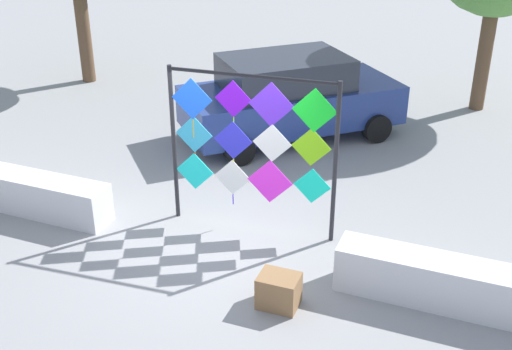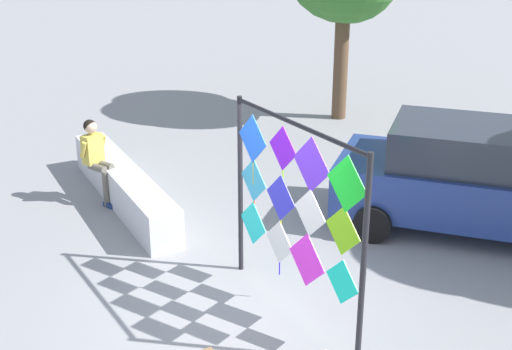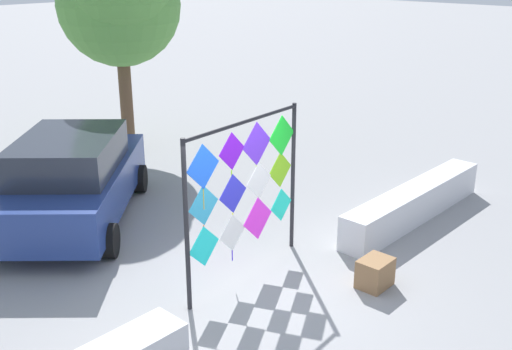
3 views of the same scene
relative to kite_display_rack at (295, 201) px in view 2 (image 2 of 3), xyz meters
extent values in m
plane|color=gray|center=(-0.27, -0.65, -1.57)|extent=(120.00, 120.00, 0.00)
cube|color=silver|center=(-4.40, -0.88, -1.24)|extent=(4.35, 0.56, 0.66)
cylinder|color=#232328|center=(-1.30, -0.11, -0.26)|extent=(0.07, 0.07, 2.61)
cylinder|color=#232328|center=(1.30, 0.11, -0.26)|extent=(0.07, 0.07, 2.61)
cylinder|color=#232328|center=(0.00, 0.00, 0.99)|extent=(2.60, 0.27, 0.06)
cube|color=#1BE3DE|center=(-0.96, -0.08, -0.69)|extent=(0.64, 0.07, 0.64)
cube|color=white|center=(-0.32, -0.03, -0.70)|extent=(0.61, 0.06, 0.61)
cylinder|color=#2D16E5|center=(-0.32, -0.02, -1.10)|extent=(0.02, 0.02, 0.18)
cube|color=#F92EF2|center=(0.30, 0.01, -0.68)|extent=(0.73, 0.07, 0.73)
cube|color=#13E9C8|center=(0.96, 0.08, -0.66)|extent=(0.59, 0.06, 0.59)
cube|color=#2EA2D3|center=(-0.94, -0.08, -0.04)|extent=(0.62, 0.06, 0.62)
cylinder|color=#E55416|center=(-0.95, -0.07, -0.48)|extent=(0.02, 0.02, 0.26)
cube|color=#2A2BD4|center=(-0.30, -0.03, -0.06)|extent=(0.63, 0.06, 0.63)
cylinder|color=yellow|center=(-0.30, -0.02, -0.48)|extent=(0.02, 0.02, 0.20)
cube|color=white|center=(0.33, 0.01, -0.03)|extent=(0.61, 0.06, 0.61)
cube|color=#79CC15|center=(0.92, 0.08, -0.02)|extent=(0.61, 0.06, 0.61)
cube|color=blue|center=(-0.95, -0.10, 0.55)|extent=(0.66, 0.07, 0.66)
cylinder|color=gold|center=(-0.95, -0.09, 0.06)|extent=(0.02, 0.02, 0.31)
cube|color=#630ECD|center=(-0.29, -0.01, 0.60)|extent=(0.58, 0.06, 0.58)
cylinder|color=#8AE516|center=(-0.30, 0.00, 0.22)|extent=(0.02, 0.02, 0.18)
cube|color=#5927E0|center=(0.30, 0.03, 0.58)|extent=(0.70, 0.07, 0.70)
cylinder|color=#ADE516|center=(0.30, 0.04, 0.08)|extent=(0.02, 0.02, 0.29)
cube|color=#14DB29|center=(0.95, 0.08, 0.56)|extent=(0.68, 0.07, 0.68)
cylinder|color=#666056|center=(-4.38, -1.20, -1.24)|extent=(0.11, 0.11, 0.66)
cylinder|color=#666056|center=(-4.54, -1.28, -0.88)|extent=(0.38, 0.28, 0.13)
cube|color=navy|center=(-4.32, -1.17, -1.52)|extent=(0.26, 0.19, 0.09)
cylinder|color=#666056|center=(-4.45, -1.04, -1.24)|extent=(0.11, 0.11, 0.66)
cylinder|color=#666056|center=(-4.62, -1.12, -0.88)|extent=(0.38, 0.28, 0.13)
cube|color=navy|center=(-4.40, -1.02, -1.52)|extent=(0.26, 0.19, 0.09)
cube|color=gold|center=(-4.74, -1.28, -0.59)|extent=(0.34, 0.41, 0.52)
sphere|color=#DBB293|center=(-4.74, -1.28, -0.19)|extent=(0.22, 0.22, 0.22)
sphere|color=black|center=(-4.76, -1.29, -0.17)|extent=(0.22, 0.22, 0.22)
cylinder|color=gold|center=(-4.63, -1.47, -0.54)|extent=(0.19, 0.15, 0.31)
cylinder|color=gold|center=(-4.82, -1.07, -0.54)|extent=(0.19, 0.15, 0.31)
cube|color=navy|center=(-0.69, 3.89, -0.86)|extent=(4.61, 4.52, 0.81)
cube|color=#282D38|center=(-0.81, 3.78, -0.14)|extent=(3.01, 2.98, 0.65)
cylinder|color=black|center=(-2.47, 3.53, -1.27)|extent=(0.60, 0.59, 0.60)
cylinder|color=black|center=(-1.14, 2.13, -1.27)|extent=(0.60, 0.59, 0.60)
cylinder|color=brown|center=(-6.96, 5.45, -0.11)|extent=(0.35, 0.35, 2.92)
camera|label=1|loc=(3.43, -8.35, 3.85)|focal=45.24mm
camera|label=2|loc=(6.64, -4.04, 3.43)|focal=48.30mm
camera|label=3|loc=(-6.29, -6.06, 3.30)|focal=42.54mm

